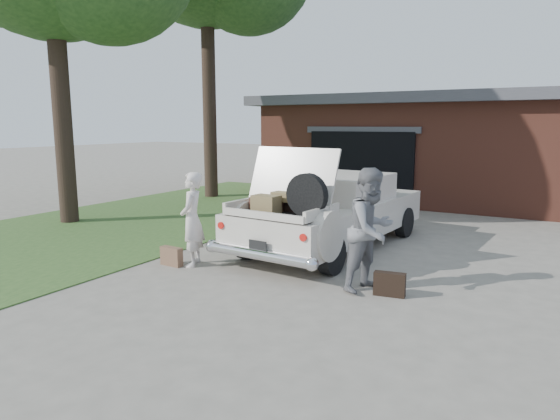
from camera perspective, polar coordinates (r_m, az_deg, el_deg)
The scene contains 8 objects.
ground at distance 7.54m, azimuth -2.31°, elevation -8.94°, with size 90.00×90.00×0.00m, color gray.
grass_strip at distance 13.21m, azimuth -15.65°, elevation -1.08°, with size 6.00×16.00×0.02m, color #2D4C1E.
house at distance 17.75m, azimuth 20.91°, elevation 6.76°, with size 12.80×7.80×3.30m.
sedan at distance 9.86m, azimuth 5.99°, elevation -0.08°, with size 2.28×5.14×2.03m.
woman_left at distance 8.67m, azimuth -10.02°, elevation -1.06°, with size 0.59×0.39×1.62m, color silver.
woman_right at distance 7.37m, azimuth 10.39°, elevation -2.25°, with size 0.88×0.69×1.81m, color slate.
suitcase_left at distance 8.86m, azimuth -12.29°, elevation -5.20°, with size 0.42×0.13×0.33m, color brown.
suitcase_right at distance 7.34m, azimuth 12.41°, elevation -8.29°, with size 0.44×0.14×0.34m, color black.
Camera 1 is at (3.83, -6.03, 2.43)m, focal length 32.00 mm.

